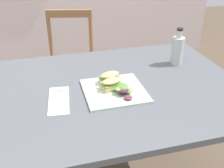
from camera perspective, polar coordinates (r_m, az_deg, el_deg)
dining_table at (r=1.40m, az=-0.29°, el=-4.77°), size 1.31×0.94×0.74m
chair_wooden_far at (r=2.27m, az=-8.65°, el=3.88°), size 0.48×0.48×0.87m
plate_lunch at (r=1.30m, az=0.46°, el=-1.41°), size 0.29×0.29×0.01m
sandwich_half_front at (r=1.29m, az=-0.07°, el=0.07°), size 0.11×0.09×0.06m
sandwich_half_back at (r=1.35m, az=-0.48°, el=1.39°), size 0.11×0.09×0.06m
salad_mixed_greens at (r=1.27m, az=2.18°, el=-1.12°), size 0.11×0.15×0.04m
napkin_folded at (r=1.26m, az=-11.08°, el=-3.38°), size 0.12×0.24×0.00m
fork_on_napkin at (r=1.27m, az=-11.04°, el=-2.83°), size 0.05×0.19×0.00m
bottle_cold_brew at (r=1.60m, az=13.50°, el=6.61°), size 0.07×0.07×0.21m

